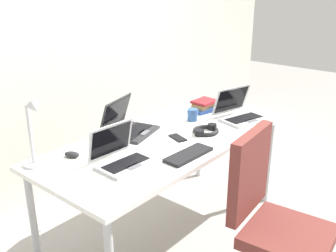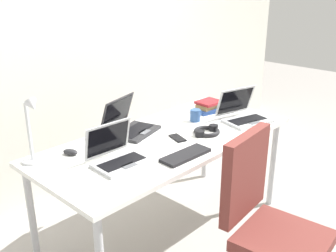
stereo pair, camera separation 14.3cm
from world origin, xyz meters
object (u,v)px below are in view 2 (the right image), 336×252
(cell_phone, at_px, (178,138))
(laptop_back_left, at_px, (243,115))
(coffee_mug, at_px, (195,115))
(computer_mouse, at_px, (70,152))
(book_stack, at_px, (209,107))
(laptop_front_right, at_px, (118,156))
(office_chair, at_px, (269,238))
(headphones, at_px, (207,131))
(desk_lamp, at_px, (32,131))
(laptop_front_left, at_px, (130,125))
(external_keyboard, at_px, (186,155))

(cell_phone, bearing_deg, laptop_back_left, 7.31)
(cell_phone, height_order, coffee_mug, coffee_mug)
(computer_mouse, height_order, book_stack, book_stack)
(laptop_front_right, distance_m, office_chair, 0.95)
(computer_mouse, distance_m, coffee_mug, 0.98)
(headphones, relative_size, coffee_mug, 1.89)
(desk_lamp, bearing_deg, computer_mouse, -11.34)
(laptop_front_left, bearing_deg, laptop_front_right, -139.48)
(desk_lamp, bearing_deg, book_stack, -5.68)
(headphones, xyz_separation_m, coffee_mug, (0.14, 0.21, 0.03))
(computer_mouse, bearing_deg, laptop_front_right, -90.69)
(laptop_front_left, relative_size, computer_mouse, 4.10)
(headphones, relative_size, book_stack, 0.94)
(book_stack, bearing_deg, desk_lamp, 174.32)
(laptop_front_left, distance_m, coffee_mug, 0.51)
(laptop_front_left, bearing_deg, office_chair, -87.65)
(laptop_front_right, bearing_deg, office_chair, -61.85)
(cell_phone, height_order, headphones, headphones)
(laptop_back_left, height_order, headphones, laptop_back_left)
(laptop_front_left, distance_m, cell_phone, 0.35)
(laptop_back_left, bearing_deg, laptop_front_right, 173.54)
(office_chair, bearing_deg, computer_mouse, 116.77)
(laptop_front_left, xyz_separation_m, book_stack, (0.71, -0.12, -0.01))
(external_keyboard, bearing_deg, computer_mouse, 133.11)
(laptop_back_left, bearing_deg, cell_phone, 168.80)
(external_keyboard, height_order, computer_mouse, computer_mouse)
(laptop_back_left, height_order, office_chair, laptop_back_left)
(laptop_back_left, distance_m, external_keyboard, 0.77)
(headphones, bearing_deg, laptop_front_right, 173.06)
(laptop_front_right, xyz_separation_m, coffee_mug, (0.84, 0.13, -0.00))
(laptop_back_left, distance_m, book_stack, 0.32)
(desk_lamp, distance_m, cell_phone, 0.91)
(cell_phone, xyz_separation_m, office_chair, (-0.09, -0.76, -0.35))
(desk_lamp, bearing_deg, coffee_mug, -9.82)
(laptop_front_right, relative_size, cell_phone, 2.31)
(laptop_back_left, distance_m, headphones, 0.39)
(external_keyboard, distance_m, coffee_mug, 0.63)
(laptop_front_left, xyz_separation_m, cell_phone, (0.13, -0.32, -0.04))
(headphones, relative_size, office_chair, 0.22)
(laptop_front_right, height_order, headphones, laptop_front_right)
(coffee_mug, bearing_deg, laptop_front_left, 158.97)
(laptop_back_left, bearing_deg, computer_mouse, 161.17)
(coffee_mug, bearing_deg, external_keyboard, -145.36)
(laptop_front_left, distance_m, external_keyboard, 0.54)
(laptop_back_left, height_order, laptop_front_left, laptop_front_left)
(cell_phone, xyz_separation_m, book_stack, (0.58, 0.20, 0.04))
(external_keyboard, bearing_deg, office_chair, -79.50)
(office_chair, bearing_deg, laptop_front_left, 92.35)
(laptop_front_right, bearing_deg, laptop_back_left, -6.46)
(laptop_front_right, distance_m, coffee_mug, 0.85)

